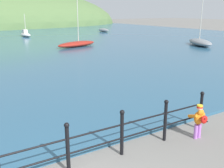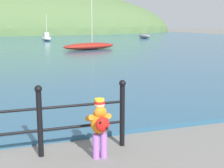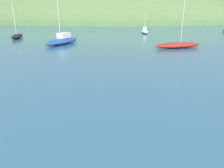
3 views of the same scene
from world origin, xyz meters
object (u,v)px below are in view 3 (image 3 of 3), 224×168
object	(u,v)px
boat_far_left	(178,45)
boat_white_sailboat	(144,31)
boat_nearest_quay	(62,40)
boat_green_fishing	(17,36)

from	to	relation	value
boat_far_left	boat_white_sailboat	xyz separation A→B (m)	(-1.67, 13.49, 0.04)
boat_far_left	boat_white_sailboat	bearing A→B (deg)	97.07
boat_nearest_quay	boat_green_fishing	bearing A→B (deg)	146.70
boat_green_fishing	boat_nearest_quay	world-z (taller)	boat_nearest_quay
boat_nearest_quay	boat_far_left	bearing A→B (deg)	-9.98
boat_nearest_quay	boat_white_sailboat	distance (m)	15.12
boat_green_fishing	boat_far_left	size ratio (longest dim) A/B	0.79
boat_green_fishing	boat_white_sailboat	xyz separation A→B (m)	(16.68, 6.99, 0.01)
boat_far_left	boat_nearest_quay	distance (m)	11.73
boat_nearest_quay	boat_white_sailboat	world-z (taller)	boat_nearest_quay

